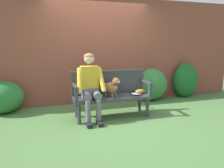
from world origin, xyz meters
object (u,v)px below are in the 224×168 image
object	(u,v)px
garden_bench	(112,99)
dog_on_bench	(112,87)
person_seated	(90,84)
baseball_glove	(140,91)
tennis_racket	(136,93)

from	to	relation	value
garden_bench	dog_on_bench	size ratio (longest dim) A/B	3.93
person_seated	baseball_glove	xyz separation A→B (m)	(1.09, 0.06, -0.23)
person_seated	tennis_racket	world-z (taller)	person_seated
tennis_racket	dog_on_bench	bearing A→B (deg)	-171.90
person_seated	dog_on_bench	distance (m)	0.45
person_seated	dog_on_bench	xyz separation A→B (m)	(0.44, -0.02, -0.07)
garden_bench	dog_on_bench	world-z (taller)	dog_on_bench
garden_bench	tennis_racket	xyz separation A→B (m)	(0.55, 0.05, 0.07)
garden_bench	tennis_racket	bearing A→B (deg)	5.10
garden_bench	tennis_racket	world-z (taller)	tennis_racket
person_seated	baseball_glove	bearing A→B (deg)	3.32
baseball_glove	garden_bench	bearing A→B (deg)	173.53
baseball_glove	person_seated	bearing A→B (deg)	172.51
garden_bench	dog_on_bench	xyz separation A→B (m)	(-0.01, -0.03, 0.26)
dog_on_bench	baseball_glove	bearing A→B (deg)	6.92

